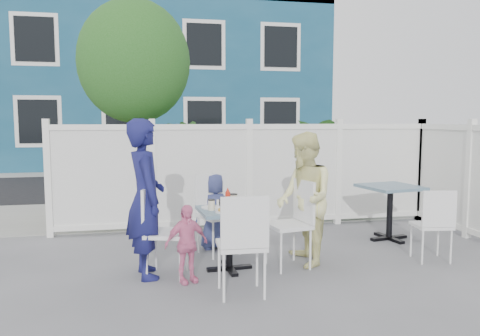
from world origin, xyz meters
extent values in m
plane|color=slate|center=(0.00, 0.00, 0.00)|extent=(80.00, 80.00, 0.00)
cube|color=gray|center=(0.00, 3.80, 0.01)|extent=(24.00, 2.60, 0.01)
cube|color=black|center=(0.00, 7.50, 0.00)|extent=(24.00, 5.00, 0.01)
cube|color=gray|center=(0.00, 10.60, 0.01)|extent=(24.00, 1.60, 0.01)
cube|color=navy|center=(-0.50, 14.00, 3.00)|extent=(11.00, 6.00, 6.00)
cube|color=black|center=(-3.00, 11.02, 1.60)|extent=(1.20, 0.04, 1.40)
cube|color=black|center=(1.00, 11.02, 1.60)|extent=(1.20, 0.04, 1.40)
cube|color=black|center=(-3.00, 11.02, 4.10)|extent=(1.20, 0.04, 1.40)
cube|color=black|center=(1.00, 11.02, 4.10)|extent=(1.20, 0.04, 1.40)
cube|color=white|center=(0.10, 2.40, 0.82)|extent=(5.80, 0.04, 1.40)
cube|color=white|center=(0.10, 2.40, 1.56)|extent=(5.86, 0.08, 0.08)
cube|color=white|center=(0.10, 2.40, 0.06)|extent=(5.86, 0.08, 0.12)
cylinder|color=#382316|center=(-1.60, 3.30, 1.20)|extent=(0.12, 0.12, 2.40)
ellipsoid|color=#1D5018|center=(-1.60, 3.30, 2.60)|extent=(1.80, 1.62, 1.98)
cube|color=gold|center=(-2.10, 4.00, 0.64)|extent=(0.77, 0.60, 1.29)
imported|color=#1D5018|center=(-0.77, 3.10, 0.82)|extent=(1.06, 1.06, 1.64)
imported|color=#1D5018|center=(1.89, 3.00, 0.83)|extent=(1.71, 1.54, 1.67)
cube|color=#446872|center=(-0.56, 0.47, 0.67)|extent=(0.69, 0.69, 0.04)
cylinder|color=black|center=(-0.56, 0.47, 0.33)|extent=(0.07, 0.07, 0.63)
cube|color=black|center=(-0.56, 0.47, 0.02)|extent=(0.52, 0.11, 0.04)
cube|color=black|center=(-0.56, 0.47, 0.02)|extent=(0.11, 0.52, 0.04)
cube|color=#446872|center=(1.87, 1.33, 0.74)|extent=(0.83, 0.83, 0.04)
cylinder|color=black|center=(1.87, 1.33, 0.37)|extent=(0.08, 0.08, 0.70)
cube|color=black|center=(1.87, 1.33, 0.02)|extent=(0.57, 0.17, 0.04)
cube|color=black|center=(1.87, 1.33, 0.02)|extent=(0.17, 0.57, 0.04)
cube|color=white|center=(-1.24, 0.39, 0.47)|extent=(0.52, 0.53, 0.04)
cube|color=white|center=(-1.43, 0.45, 0.73)|extent=(0.15, 0.43, 0.47)
cylinder|color=white|center=(-1.02, 0.52, 0.23)|extent=(0.02, 0.02, 0.47)
cylinder|color=white|center=(-1.12, 0.17, 0.23)|extent=(0.02, 0.02, 0.47)
cylinder|color=white|center=(-1.36, 0.62, 0.23)|extent=(0.02, 0.02, 0.47)
cylinder|color=white|center=(-1.46, 0.26, 0.23)|extent=(0.02, 0.02, 0.47)
cube|color=white|center=(0.11, 0.44, 0.48)|extent=(0.50, 0.52, 0.04)
cube|color=white|center=(0.31, 0.47, 0.75)|extent=(0.11, 0.45, 0.48)
cylinder|color=white|center=(-0.03, 0.22, 0.24)|extent=(0.03, 0.03, 0.48)
cylinder|color=white|center=(-0.10, 0.59, 0.24)|extent=(0.03, 0.03, 0.48)
cylinder|color=white|center=(0.33, 0.28, 0.24)|extent=(0.03, 0.03, 0.48)
cylinder|color=white|center=(0.26, 0.66, 0.24)|extent=(0.03, 0.03, 0.48)
cube|color=white|center=(-0.57, 1.12, 0.48)|extent=(0.58, 0.57, 0.04)
cube|color=white|center=(-0.65, 1.30, 0.75)|extent=(0.43, 0.20, 0.48)
cylinder|color=white|center=(-0.32, 1.02, 0.24)|extent=(0.03, 0.03, 0.48)
cylinder|color=white|center=(-0.68, 0.87, 0.24)|extent=(0.03, 0.03, 0.48)
cylinder|color=white|center=(-0.46, 1.36, 0.24)|extent=(0.03, 0.03, 0.48)
cylinder|color=white|center=(-0.82, 1.21, 0.24)|extent=(0.03, 0.03, 0.48)
cube|color=white|center=(-0.57, -0.27, 0.48)|extent=(0.46, 0.44, 0.04)
cube|color=white|center=(-0.58, -0.47, 0.74)|extent=(0.45, 0.05, 0.48)
cylinder|color=white|center=(-0.75, -0.08, 0.24)|extent=(0.03, 0.03, 0.48)
cylinder|color=white|center=(-0.37, -0.09, 0.24)|extent=(0.03, 0.03, 0.48)
cylinder|color=white|center=(-0.77, -0.44, 0.24)|extent=(0.03, 0.03, 0.48)
cylinder|color=white|center=(-0.39, -0.46, 0.24)|extent=(0.03, 0.03, 0.48)
cube|color=white|center=(1.86, 0.34, 0.42)|extent=(0.44, 0.43, 0.04)
cube|color=white|center=(1.83, 0.17, 0.65)|extent=(0.39, 0.09, 0.42)
cylinder|color=white|center=(1.71, 0.52, 0.21)|extent=(0.02, 0.02, 0.42)
cylinder|color=white|center=(2.05, 0.48, 0.21)|extent=(0.02, 0.02, 0.42)
cylinder|color=white|center=(1.67, 0.21, 0.21)|extent=(0.02, 0.02, 0.42)
cylinder|color=white|center=(2.00, 0.16, 0.21)|extent=(0.02, 0.02, 0.42)
imported|color=#171853|center=(-1.46, 0.45, 0.84)|extent=(0.50, 0.68, 1.68)
imported|color=#F9F15E|center=(0.32, 0.50, 0.77)|extent=(0.61, 0.77, 1.54)
imported|color=navy|center=(-0.60, 1.36, 0.49)|extent=(0.52, 0.38, 0.99)
imported|color=pink|center=(-1.06, 0.16, 0.41)|extent=(0.51, 0.36, 0.81)
cylinder|color=white|center=(-0.60, 0.31, 0.70)|extent=(0.26, 0.26, 0.02)
cylinder|color=white|center=(-0.74, 0.57, 0.70)|extent=(0.22, 0.22, 0.02)
imported|color=white|center=(-0.33, 0.51, 0.71)|extent=(0.22, 0.22, 0.05)
cylinder|color=beige|center=(-0.76, 0.44, 0.74)|extent=(0.07, 0.07, 0.11)
cylinder|color=beige|center=(-0.47, 0.66, 0.75)|extent=(0.08, 0.08, 0.13)
cylinder|color=red|center=(-0.56, 0.54, 0.78)|extent=(0.06, 0.06, 0.18)
cylinder|color=white|center=(-0.65, 0.69, 0.72)|extent=(0.03, 0.03, 0.07)
cylinder|color=black|center=(-0.62, 0.70, 0.72)|extent=(0.03, 0.03, 0.07)
camera|label=1|loc=(-1.44, -4.53, 1.68)|focal=35.00mm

